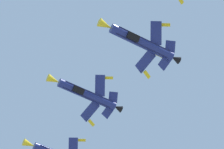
# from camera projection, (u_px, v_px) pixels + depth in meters

# --- Properties ---
(fighter_jet_right_wing) EXTENTS (15.86, 8.03, 6.95)m
(fighter_jet_right_wing) POSITION_uv_depth(u_px,v_px,m) (141.00, 42.00, 92.28)
(fighter_jet_right_wing) COLOR navy
(fighter_jet_left_outer) EXTENTS (15.86, 8.03, 6.95)m
(fighter_jet_left_outer) POSITION_uv_depth(u_px,v_px,m) (86.00, 94.00, 103.78)
(fighter_jet_left_outer) COLOR navy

